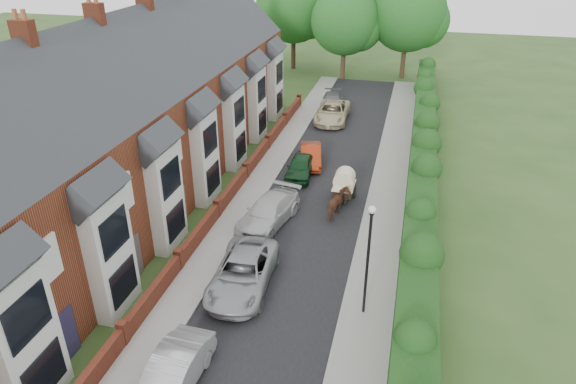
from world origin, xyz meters
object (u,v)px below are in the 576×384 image
car_beige (332,112)px  horse (338,205)px  car_white (268,212)px  car_green (300,167)px  horse_cart (344,183)px  lamppost (369,248)px  car_silver_b (243,273)px  car_grey (332,102)px  car_silver_a (172,375)px  car_red (311,155)px

car_beige → horse: bearing=-80.9°
car_white → car_green: 6.18m
car_white → horse_cart: bearing=57.1°
lamppost → car_white: bearing=134.1°
car_silver_b → horse: horse is taller
lamppost → car_white: (-5.84, 6.03, -2.58)m
car_grey → horse_cart: size_ratio=1.61×
car_silver_a → car_grey: car_silver_a is taller
car_silver_a → car_red: bearing=90.2°
car_green → horse_cart: horse_cart is taller
lamppost → car_green: (-5.47, 12.20, -2.63)m
car_silver_b → car_red: size_ratio=1.36×
car_silver_a → car_silver_b: bearing=87.3°
car_grey → horse: (3.46, -18.43, 0.16)m
car_grey → horse: size_ratio=2.33×
car_grey → horse: horse is taller
car_silver_a → car_beige: (0.71, 28.58, 0.05)m
car_silver_a → horse: bearing=76.7°
car_beige → horse_cart: bearing=-79.3°
car_silver_a → car_white: bearing=91.7°
car_beige → car_silver_a: bearing=-93.2°
car_white → car_red: 8.20m
car_green → car_red: bearing=81.0°
car_silver_a → car_grey: bearing=91.9°
car_red → car_beige: size_ratio=0.72×
car_red → car_silver_b: bearing=-103.1°
horse → horse_cart: 2.09m
car_silver_b → car_silver_a: bearing=-98.6°
car_white → car_green: (0.37, 6.17, -0.05)m
car_green → horse_cart: (3.18, -2.57, 0.47)m
car_white → horse: 3.87m
lamppost → car_red: (-5.22, 14.20, -2.66)m
lamppost → car_grey: size_ratio=1.16×
horse → car_green: bearing=-45.4°
car_green → car_beige: size_ratio=0.72×
car_white → horse: horse is taller
car_silver_b → car_grey: 25.48m
car_beige → horse_cart: size_ratio=1.96×
lamppost → car_silver_a: bearing=-137.1°
car_beige → horse: size_ratio=2.83×
lamppost → car_silver_a: lamppost is taller
car_silver_a → car_red: 19.77m
car_silver_a → car_white: 11.58m
car_white → car_green: car_white is taller
car_silver_b → car_grey: car_silver_b is taller
horse_cart → car_red: bearing=122.6°
horse → car_silver_a: bearing=84.5°
car_red → car_beige: (-0.04, 8.83, 0.11)m
lamppost → car_silver_a: size_ratio=1.21×
car_grey → horse: bearing=-88.0°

